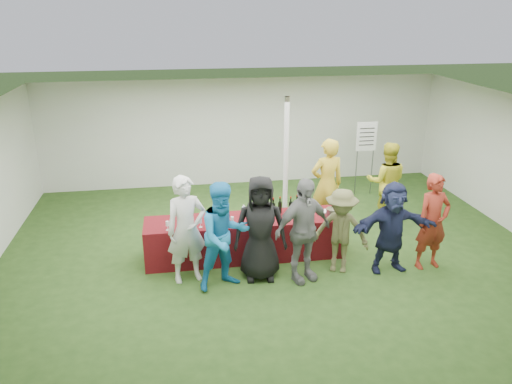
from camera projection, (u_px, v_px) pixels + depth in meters
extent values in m
plane|color=#284719|center=(272.00, 251.00, 9.42)|extent=(60.00, 60.00, 0.00)
plane|color=white|center=(243.00, 132.00, 12.65)|extent=(10.00, 0.00, 10.00)
plane|color=white|center=(347.00, 308.00, 5.25)|extent=(10.00, 0.00, 10.00)
plane|color=white|center=(274.00, 109.00, 8.48)|extent=(10.00, 10.00, 0.00)
cylinder|color=silver|center=(286.00, 163.00, 10.14)|extent=(0.10, 0.10, 2.70)
cube|color=maroon|center=(245.00, 237.00, 9.10)|extent=(3.60, 0.80, 0.75)
cylinder|color=black|center=(259.00, 209.00, 9.11)|extent=(0.07, 0.07, 0.22)
cylinder|color=black|center=(259.00, 201.00, 9.06)|extent=(0.03, 0.03, 0.08)
cylinder|color=#9B1F0E|center=(259.00, 199.00, 9.04)|extent=(0.03, 0.03, 0.02)
cylinder|color=black|center=(267.00, 208.00, 9.15)|extent=(0.07, 0.07, 0.22)
cylinder|color=black|center=(268.00, 201.00, 9.09)|extent=(0.03, 0.03, 0.08)
cylinder|color=#9B1F0E|center=(268.00, 198.00, 9.08)|extent=(0.03, 0.03, 0.02)
cylinder|color=black|center=(273.00, 209.00, 9.12)|extent=(0.07, 0.07, 0.22)
cylinder|color=black|center=(273.00, 201.00, 9.07)|extent=(0.03, 0.03, 0.08)
cylinder|color=#9B1F0E|center=(273.00, 198.00, 9.05)|extent=(0.03, 0.03, 0.02)
cylinder|color=black|center=(280.00, 208.00, 9.18)|extent=(0.07, 0.07, 0.22)
cylinder|color=black|center=(280.00, 200.00, 9.13)|extent=(0.03, 0.03, 0.08)
cylinder|color=#9B1F0E|center=(280.00, 197.00, 9.11)|extent=(0.03, 0.03, 0.02)
cylinder|color=black|center=(291.00, 208.00, 9.18)|extent=(0.07, 0.07, 0.22)
cylinder|color=black|center=(291.00, 200.00, 9.13)|extent=(0.03, 0.03, 0.08)
cylinder|color=#9B1F0E|center=(291.00, 197.00, 9.11)|extent=(0.03, 0.03, 0.02)
cylinder|color=black|center=(297.00, 206.00, 9.26)|extent=(0.07, 0.07, 0.22)
cylinder|color=black|center=(297.00, 198.00, 9.21)|extent=(0.03, 0.03, 0.08)
cylinder|color=#9B1F0E|center=(297.00, 196.00, 9.19)|extent=(0.03, 0.03, 0.02)
cylinder|color=silver|center=(168.00, 230.00, 8.51)|extent=(0.06, 0.06, 0.00)
cylinder|color=silver|center=(168.00, 228.00, 8.50)|extent=(0.01, 0.01, 0.07)
cylinder|color=silver|center=(167.00, 224.00, 8.47)|extent=(0.06, 0.06, 0.08)
cylinder|color=#4D080B|center=(167.00, 225.00, 8.48)|extent=(0.05, 0.05, 0.02)
cylinder|color=silver|center=(184.00, 229.00, 8.57)|extent=(0.06, 0.06, 0.00)
cylinder|color=silver|center=(184.00, 226.00, 8.55)|extent=(0.01, 0.01, 0.07)
cylinder|color=silver|center=(184.00, 222.00, 8.53)|extent=(0.06, 0.06, 0.08)
cylinder|color=silver|center=(201.00, 227.00, 8.62)|extent=(0.06, 0.06, 0.00)
cylinder|color=silver|center=(201.00, 225.00, 8.61)|extent=(0.01, 0.01, 0.07)
cylinder|color=silver|center=(200.00, 221.00, 8.58)|extent=(0.06, 0.06, 0.08)
cylinder|color=#4D080B|center=(200.00, 222.00, 8.59)|extent=(0.05, 0.05, 0.02)
cylinder|color=silver|center=(232.00, 225.00, 8.70)|extent=(0.06, 0.06, 0.00)
cylinder|color=silver|center=(232.00, 223.00, 8.68)|extent=(0.01, 0.01, 0.07)
cylinder|color=silver|center=(232.00, 219.00, 8.65)|extent=(0.06, 0.06, 0.08)
cylinder|color=#4D080B|center=(232.00, 221.00, 8.66)|extent=(0.05, 0.05, 0.02)
cylinder|color=silver|center=(244.00, 212.00, 9.01)|extent=(0.07, 0.07, 0.20)
cylinder|color=silver|center=(244.00, 206.00, 8.97)|extent=(0.03, 0.03, 0.03)
cube|color=white|center=(327.00, 211.00, 9.25)|extent=(0.25, 0.18, 0.03)
cylinder|color=slate|center=(333.00, 213.00, 8.98)|extent=(0.24, 0.24, 0.18)
cylinder|color=slate|center=(356.00, 173.00, 12.08)|extent=(0.02, 0.02, 1.10)
cylinder|color=slate|center=(372.00, 172.00, 12.14)|extent=(0.02, 0.02, 1.10)
cube|color=white|center=(367.00, 137.00, 11.80)|extent=(0.50, 0.02, 0.70)
cube|color=black|center=(367.00, 128.00, 11.71)|extent=(0.36, 0.01, 0.02)
cube|color=black|center=(367.00, 133.00, 11.75)|extent=(0.36, 0.01, 0.02)
cube|color=black|center=(367.00, 137.00, 11.78)|extent=(0.36, 0.01, 0.02)
cube|color=black|center=(366.00, 141.00, 11.82)|extent=(0.36, 0.01, 0.02)
cube|color=black|center=(366.00, 145.00, 11.85)|extent=(0.36, 0.01, 0.02)
imported|color=gold|center=(327.00, 185.00, 10.07)|extent=(0.75, 0.54, 1.92)
imported|color=gold|center=(386.00, 182.00, 10.53)|extent=(0.99, 0.87, 1.72)
imported|color=silver|center=(187.00, 230.00, 8.13)|extent=(0.76, 0.60, 1.83)
imported|color=#1A7BBA|center=(224.00, 236.00, 7.94)|extent=(1.05, 0.93, 1.80)
imported|color=black|center=(260.00, 228.00, 8.21)|extent=(0.94, 0.66, 1.81)
imported|color=slate|center=(303.00, 231.00, 8.14)|extent=(1.14, 0.77, 1.80)
imported|color=brown|center=(341.00, 231.00, 8.47)|extent=(1.12, 0.91, 1.50)
imported|color=#1B203F|center=(392.00, 227.00, 8.48)|extent=(1.52, 0.54, 1.62)
imported|color=maroon|center=(433.00, 222.00, 8.58)|extent=(0.68, 0.50, 1.72)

